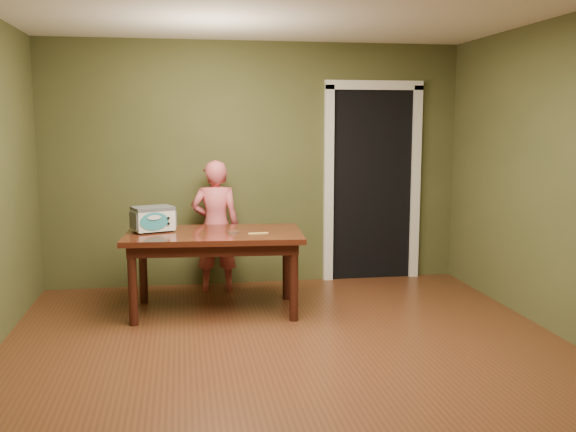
{
  "coord_description": "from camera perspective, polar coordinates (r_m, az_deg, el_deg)",
  "views": [
    {
      "loc": [
        -0.8,
        -4.38,
        1.75
      ],
      "look_at": [
        0.1,
        1.0,
        0.95
      ],
      "focal_mm": 40.0,
      "sensor_mm": 36.0,
      "label": 1
    }
  ],
  "objects": [
    {
      "name": "doorway",
      "position": [
        7.49,
        6.82,
        2.96
      ],
      "size": [
        1.1,
        0.66,
        2.25
      ],
      "color": "black",
      "rests_on": "ground"
    },
    {
      "name": "dining_table",
      "position": [
        5.94,
        -6.56,
        -2.39
      ],
      "size": [
        1.66,
        1.01,
        0.75
      ],
      "rotation": [
        0.0,
        0.0,
        -0.07
      ],
      "color": "#38110C",
      "rests_on": "floor"
    },
    {
      "name": "toy_oven",
      "position": [
        6.03,
        -11.92,
        -0.18
      ],
      "size": [
        0.43,
        0.36,
        0.23
      ],
      "rotation": [
        0.0,
        0.0,
        0.36
      ],
      "color": "#4C4F54",
      "rests_on": "dining_table"
    },
    {
      "name": "baking_pan",
      "position": [
        5.84,
        -4.88,
        -1.43
      ],
      "size": [
        0.1,
        0.1,
        0.02
      ],
      "color": "silver",
      "rests_on": "dining_table"
    },
    {
      "name": "spatula",
      "position": [
        5.81,
        -2.66,
        -1.53
      ],
      "size": [
        0.18,
        0.04,
        0.01
      ],
      "primitive_type": "cube",
      "rotation": [
        0.0,
        0.0,
        0.06
      ],
      "color": "#EED367",
      "rests_on": "dining_table"
    },
    {
      "name": "floor",
      "position": [
        4.78,
        0.79,
        -13.11
      ],
      "size": [
        5.0,
        5.0,
        0.0
      ],
      "primitive_type": "plane",
      "color": "#582E19",
      "rests_on": "ground"
    },
    {
      "name": "child",
      "position": [
        6.67,
        -6.45,
        -0.91
      ],
      "size": [
        0.53,
        0.38,
        1.37
      ],
      "primitive_type": "imported",
      "rotation": [
        0.0,
        0.0,
        3.04
      ],
      "color": "#D2565F",
      "rests_on": "floor"
    },
    {
      "name": "room_shell",
      "position": [
        4.45,
        0.84,
        7.8
      ],
      "size": [
        4.52,
        5.02,
        2.61
      ],
      "color": "#4B4C28",
      "rests_on": "ground"
    }
  ]
}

